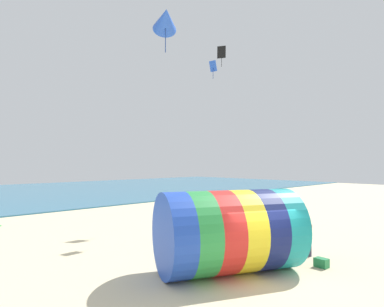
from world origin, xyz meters
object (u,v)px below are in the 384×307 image
(kite_black_diamond, at_px, (221,52))
(cooler_box, at_px, (321,263))
(giant_inflatable_tube, at_px, (229,231))
(kite_blue_delta, at_px, (165,20))
(kite_handler, at_px, (309,237))
(kite_blue_diamond, at_px, (213,67))

(kite_black_diamond, xyz_separation_m, cooler_box, (-7.08, -11.24, -12.76))
(cooler_box, bearing_deg, giant_inflatable_tube, 145.27)
(kite_blue_delta, distance_m, cooler_box, 11.34)
(kite_handler, height_order, cooler_box, kite_handler)
(kite_blue_diamond, bearing_deg, cooler_box, -112.08)
(kite_blue_delta, distance_m, kite_blue_diamond, 10.70)
(kite_blue_diamond, distance_m, cooler_box, 14.43)
(giant_inflatable_tube, xyz_separation_m, kite_blue_delta, (-2.14, 1.28, 8.00))
(kite_blue_delta, xyz_separation_m, kite_blue_diamond, (9.02, 5.65, 1.15))
(kite_handler, height_order, kite_black_diamond, kite_black_diamond)
(giant_inflatable_tube, distance_m, cooler_box, 4.10)
(giant_inflatable_tube, xyz_separation_m, kite_blue_diamond, (6.87, 6.93, 9.14))
(kite_black_diamond, distance_m, kite_blue_diamond, 4.56)
(kite_blue_delta, xyz_separation_m, kite_black_diamond, (12.39, 7.76, 3.37))
(kite_black_diamond, height_order, kite_blue_diamond, kite_black_diamond)
(kite_black_diamond, height_order, cooler_box, kite_black_diamond)
(giant_inflatable_tube, relative_size, kite_black_diamond, 3.66)
(kite_blue_delta, relative_size, kite_black_diamond, 1.11)
(giant_inflatable_tube, xyz_separation_m, kite_black_diamond, (10.25, 9.05, 11.37))
(kite_black_diamond, bearing_deg, kite_handler, -120.27)
(kite_black_diamond, relative_size, kite_blue_diamond, 1.38)
(kite_blue_diamond, relative_size, cooler_box, 2.33)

